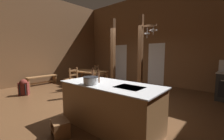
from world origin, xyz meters
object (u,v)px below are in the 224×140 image
Objects in this scene: bottle_short_on_counter at (98,77)px; ladderback_chair_near_window at (99,74)px; kitchen_island at (110,105)px; step_stool at (60,127)px; dining_table at (88,73)px; backpack at (24,87)px; stockpot_on_counter at (91,80)px; ladderback_chair_by_post at (72,79)px; mixing_bowl_on_counter at (92,80)px; bottle_tall_on_counter at (93,74)px; bench_along_left_wall at (42,79)px.

ladderback_chair_near_window is at bearing 136.22° from bottle_short_on_counter.
kitchen_island is 5.21× the size of step_stool.
backpack is (-0.66, -2.54, -0.34)m from dining_table.
bottle_short_on_counter is (3.05, -2.23, 0.39)m from dining_table.
backpack is at bearing -178.66° from stockpot_on_counter.
mixing_bowl_on_counter reaches higher than ladderback_chair_by_post.
mixing_bowl_on_counter reaches higher than ladderback_chair_near_window.
kitchen_island is at bearing -20.66° from ladderback_chair_by_post.
backpack is (-0.47, -3.42, -0.14)m from ladderback_chair_near_window.
bottle_tall_on_counter reaches higher than backpack.
step_stool is 4.96m from ladderback_chair_near_window.
bench_along_left_wall is at bearing 171.71° from bottle_tall_on_counter.
kitchen_island is at bearing -9.03° from bench_along_left_wall.
bottle_short_on_counter reaches higher than bench_along_left_wall.
dining_table is 4.74× the size of stockpot_on_counter.
step_stool is 3.55m from backpack.
ladderback_chair_by_post reaches higher than dining_table.
mixing_bowl_on_counter is (2.87, -2.24, 0.31)m from dining_table.
bench_along_left_wall is at bearing 169.64° from bottle_short_on_counter.
bench_along_left_wall is (-1.77, -2.20, -0.15)m from ladderback_chair_near_window.
ladderback_chair_by_post reaches higher than kitchen_island.
ladderback_chair_by_post is (-3.37, 1.27, -0.01)m from kitchen_island.
bottle_tall_on_counter is 0.52m from bottle_short_on_counter.
step_stool is 0.23× the size of dining_table.
ladderback_chair_by_post is at bearing -93.06° from dining_table.
ladderback_chair_near_window is 3.38× the size of bottle_short_on_counter.
stockpot_on_counter is at bearing -45.55° from ladderback_chair_near_window.
mixing_bowl_on_counter is at bearing -45.51° from ladderback_chair_near_window.
bottle_short_on_counter is at bearing 95.40° from stockpot_on_counter.
bench_along_left_wall is 6.94× the size of mixing_bowl_on_counter.
dining_table is 2.39m from bench_along_left_wall.
mixing_bowl_on_counter is (3.06, -3.12, 0.51)m from ladderback_chair_near_window.
bench_along_left_wall is 5.21m from stockpot_on_counter.
ladderback_chair_near_window is at bearing 139.21° from kitchen_island.
bottle_short_on_counter reaches higher than ladderback_chair_by_post.
bottle_short_on_counter reaches higher than bottle_tall_on_counter.
kitchen_island is 4.65m from ladderback_chair_near_window.
bottle_short_on_counter is (3.72, 0.31, 0.72)m from backpack.
step_stool is at bearing -76.04° from bottle_tall_on_counter.
bottle_tall_on_counter is at bearing -37.33° from dining_table.
step_stool is 3.62m from ladderback_chair_by_post.
kitchen_island is 2.30× the size of ladderback_chair_near_window.
bottle_short_on_counter is at bearing 2.34° from mixing_bowl_on_counter.
mixing_bowl_on_counter is (3.53, 0.30, 0.65)m from backpack.
bench_along_left_wall is 3.84× the size of stockpot_on_counter.
stockpot_on_counter is at bearing 69.16° from step_stool.
dining_table reaches higher than step_stool.
kitchen_island is 0.64m from bottle_short_on_counter.
kitchen_island is 5.78× the size of stockpot_on_counter.
dining_table is at bearing 33.76° from bench_along_left_wall.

